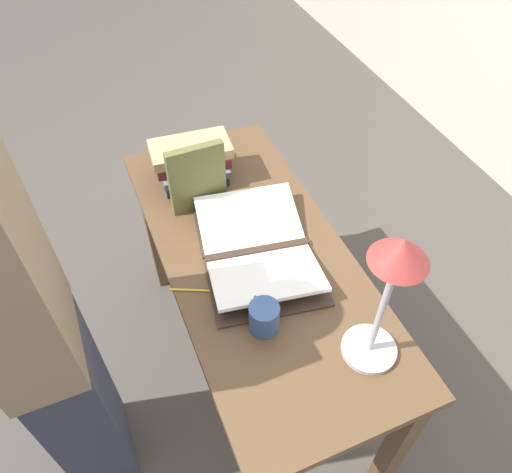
{
  "coord_description": "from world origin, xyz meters",
  "views": [
    {
      "loc": [
        0.97,
        -0.4,
        2.0
      ],
      "look_at": [
        -0.0,
        0.0,
        0.84
      ],
      "focal_mm": 35.0,
      "sensor_mm": 36.0,
      "label": 1
    }
  ],
  "objects_px": {
    "book_standing_upright": "(197,178)",
    "pencil": "(197,290)",
    "reading_lamp": "(392,279)",
    "person_reader": "(41,340)",
    "coffee_mug": "(264,317)",
    "book_stack_tall": "(192,161)",
    "open_book": "(257,248)"
  },
  "relations": [
    {
      "from": "reading_lamp",
      "to": "person_reader",
      "type": "height_order",
      "value": "person_reader"
    },
    {
      "from": "reading_lamp",
      "to": "person_reader",
      "type": "xyz_separation_m",
      "value": [
        -0.35,
        -0.83,
        -0.28
      ]
    },
    {
      "from": "open_book",
      "to": "person_reader",
      "type": "height_order",
      "value": "person_reader"
    },
    {
      "from": "book_stack_tall",
      "to": "pencil",
      "type": "relative_size",
      "value": 1.91
    },
    {
      "from": "book_stack_tall",
      "to": "book_standing_upright",
      "type": "height_order",
      "value": "book_standing_upright"
    },
    {
      "from": "open_book",
      "to": "pencil",
      "type": "height_order",
      "value": "open_book"
    },
    {
      "from": "coffee_mug",
      "to": "pencil",
      "type": "height_order",
      "value": "coffee_mug"
    },
    {
      "from": "book_stack_tall",
      "to": "coffee_mug",
      "type": "bearing_deg",
      "value": -1.19
    },
    {
      "from": "pencil",
      "to": "book_stack_tall",
      "type": "bearing_deg",
      "value": 163.21
    },
    {
      "from": "open_book",
      "to": "book_standing_upright",
      "type": "relative_size",
      "value": 2.21
    },
    {
      "from": "open_book",
      "to": "book_stack_tall",
      "type": "xyz_separation_m",
      "value": [
        -0.43,
        -0.08,
        0.06
      ]
    },
    {
      "from": "book_stack_tall",
      "to": "book_standing_upright",
      "type": "xyz_separation_m",
      "value": [
        0.16,
        -0.03,
        0.05
      ]
    },
    {
      "from": "book_standing_upright",
      "to": "book_stack_tall",
      "type": "bearing_deg",
      "value": 170.23
    },
    {
      "from": "pencil",
      "to": "coffee_mug",
      "type": "bearing_deg",
      "value": 35.65
    },
    {
      "from": "open_book",
      "to": "book_stack_tall",
      "type": "height_order",
      "value": "book_stack_tall"
    },
    {
      "from": "open_book",
      "to": "reading_lamp",
      "type": "relative_size",
      "value": 1.23
    },
    {
      "from": "pencil",
      "to": "person_reader",
      "type": "bearing_deg",
      "value": -86.23
    },
    {
      "from": "reading_lamp",
      "to": "person_reader",
      "type": "bearing_deg",
      "value": -112.84
    },
    {
      "from": "open_book",
      "to": "person_reader",
      "type": "xyz_separation_m",
      "value": [
        0.1,
        -0.68,
        0.03
      ]
    },
    {
      "from": "book_stack_tall",
      "to": "open_book",
      "type": "bearing_deg",
      "value": 9.91
    },
    {
      "from": "pencil",
      "to": "reading_lamp",
      "type": "bearing_deg",
      "value": 44.86
    },
    {
      "from": "person_reader",
      "to": "book_stack_tall",
      "type": "bearing_deg",
      "value": -48.37
    },
    {
      "from": "book_stack_tall",
      "to": "pencil",
      "type": "bearing_deg",
      "value": -16.79
    },
    {
      "from": "book_standing_upright",
      "to": "pencil",
      "type": "relative_size",
      "value": 1.66
    },
    {
      "from": "book_standing_upright",
      "to": "coffee_mug",
      "type": "relative_size",
      "value": 2.16
    },
    {
      "from": "open_book",
      "to": "reading_lamp",
      "type": "bearing_deg",
      "value": 27.71
    },
    {
      "from": "open_book",
      "to": "reading_lamp",
      "type": "height_order",
      "value": "reading_lamp"
    },
    {
      "from": "reading_lamp",
      "to": "coffee_mug",
      "type": "height_order",
      "value": "reading_lamp"
    },
    {
      "from": "book_standing_upright",
      "to": "pencil",
      "type": "distance_m",
      "value": 0.39
    },
    {
      "from": "reading_lamp",
      "to": "coffee_mug",
      "type": "distance_m",
      "value": 0.41
    },
    {
      "from": "open_book",
      "to": "book_standing_upright",
      "type": "bearing_deg",
      "value": -150.4
    },
    {
      "from": "open_book",
      "to": "reading_lamp",
      "type": "xyz_separation_m",
      "value": [
        0.45,
        0.15,
        0.31
      ]
    }
  ]
}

